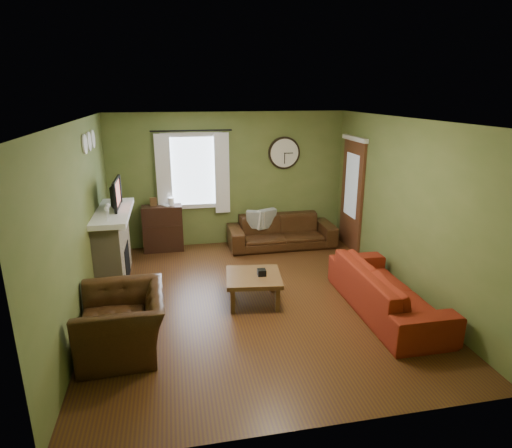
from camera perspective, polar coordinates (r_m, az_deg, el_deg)
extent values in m
cube|color=#442611|center=(6.45, -0.18, -10.04)|extent=(4.60, 5.20, 0.00)
cube|color=white|center=(5.75, -0.20, 13.68)|extent=(4.60, 5.20, 0.00)
cube|color=#5C6C33|center=(5.99, -22.34, -0.16)|extent=(0.00, 5.20, 2.60)
cube|color=#5C6C33|center=(6.78, 19.26, 2.12)|extent=(0.00, 5.20, 2.60)
cube|color=#5C6C33|center=(8.46, -3.60, 5.91)|extent=(4.60, 0.00, 2.60)
cube|color=#5C6C33|center=(3.62, 7.90, -10.15)|extent=(4.60, 0.00, 2.60)
cube|color=tan|center=(7.26, -18.53, -3.06)|extent=(0.40, 1.40, 1.10)
cube|color=black|center=(7.32, -16.87, -4.82)|extent=(0.04, 0.60, 0.55)
cube|color=white|center=(7.08, -18.74, 1.44)|extent=(0.58, 1.60, 0.08)
imported|color=black|center=(7.17, -18.61, 3.41)|extent=(0.08, 0.60, 0.35)
cube|color=#994C3F|center=(7.15, -18.02, 3.89)|extent=(0.02, 0.62, 0.36)
cylinder|color=white|center=(6.57, -21.87, 9.85)|extent=(0.28, 0.28, 0.03)
cylinder|color=white|center=(6.91, -21.38, 10.21)|extent=(0.28, 0.28, 0.03)
cylinder|color=white|center=(7.26, -20.94, 10.54)|extent=(0.28, 0.28, 0.03)
cylinder|color=black|center=(8.15, -8.61, 12.21)|extent=(0.03, 0.03, 1.50)
cube|color=white|center=(8.25, -12.20, 6.32)|extent=(0.28, 0.04, 1.55)
cube|color=white|center=(8.30, -4.54, 6.72)|extent=(0.28, 0.04, 1.55)
cube|color=#592F1B|center=(8.42, 12.67, 3.73)|extent=(0.05, 0.90, 2.10)
imported|color=brown|center=(8.21, -12.25, 2.77)|extent=(0.24, 0.25, 0.02)
imported|color=#331D0E|center=(8.49, 3.41, -0.99)|extent=(2.09, 0.82, 0.61)
cube|color=gray|center=(8.41, -0.02, 0.60)|extent=(0.37, 0.24, 0.36)
cube|color=gray|center=(8.46, 1.37, 0.71)|extent=(0.41, 0.26, 0.39)
imported|color=maroon|center=(6.28, 16.98, -8.37)|extent=(0.87, 2.22, 0.65)
imported|color=#331D0E|center=(5.38, -17.32, -12.43)|extent=(1.03, 1.16, 0.73)
cube|color=black|center=(6.23, 0.75, -7.00)|extent=(0.12, 0.12, 0.09)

